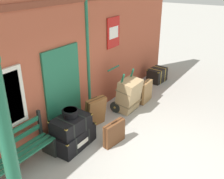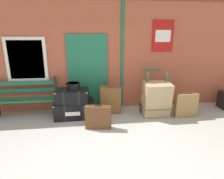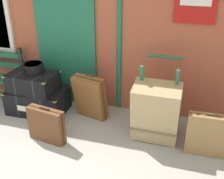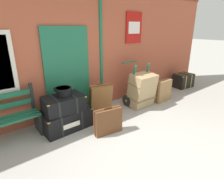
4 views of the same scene
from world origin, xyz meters
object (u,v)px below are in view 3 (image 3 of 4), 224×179
object	(u,v)px
steamer_trunk_middle	(33,82)
suitcase_tan	(208,135)
porters_trolley	(157,117)
large_brown_trunk	(156,112)
suitcase_oxblood	(47,125)
suitcase_umber	(90,97)
round_hatbox	(34,68)
steamer_trunk_base	(38,100)

from	to	relation	value
steamer_trunk_middle	suitcase_tan	distance (m)	2.94
porters_trolley	large_brown_trunk	bearing A→B (deg)	-90.00
large_brown_trunk	porters_trolley	bearing A→B (deg)	90.00
porters_trolley	suitcase_tan	world-z (taller)	porters_trolley
suitcase_oxblood	large_brown_trunk	bearing A→B (deg)	18.52
large_brown_trunk	suitcase_oxblood	xyz separation A→B (m)	(-1.54, -0.52, -0.20)
suitcase_umber	porters_trolley	bearing A→B (deg)	-5.65
round_hatbox	suitcase_tan	bearing A→B (deg)	-7.40
steamer_trunk_middle	round_hatbox	size ratio (longest dim) A/B	2.33
suitcase_umber	suitcase_oxblood	xyz separation A→B (m)	(-0.39, -0.81, -0.12)
round_hatbox	suitcase_tan	world-z (taller)	round_hatbox
steamer_trunk_base	suitcase_oxblood	xyz separation A→B (m)	(0.58, -0.75, 0.06)
steamer_trunk_base	suitcase_umber	size ratio (longest dim) A/B	1.30
steamer_trunk_base	steamer_trunk_middle	world-z (taller)	steamer_trunk_middle
steamer_trunk_middle	large_brown_trunk	xyz separation A→B (m)	(2.15, -0.20, -0.11)
large_brown_trunk	suitcase_tan	distance (m)	0.78
round_hatbox	suitcase_umber	bearing A→B (deg)	4.36
steamer_trunk_middle	suitcase_umber	bearing A→B (deg)	5.52
steamer_trunk_base	large_brown_trunk	world-z (taller)	large_brown_trunk
round_hatbox	suitcase_umber	size ratio (longest dim) A/B	0.45
suitcase_tan	suitcase_oxblood	world-z (taller)	suitcase_tan
steamer_trunk_middle	suitcase_oxblood	size ratio (longest dim) A/B	1.39
steamer_trunk_base	porters_trolley	world-z (taller)	porters_trolley
large_brown_trunk	suitcase_oxblood	size ratio (longest dim) A/B	1.55
steamer_trunk_base	suitcase_umber	xyz separation A→B (m)	(0.97, 0.06, 0.18)
large_brown_trunk	suitcase_umber	distance (m)	1.20
large_brown_trunk	suitcase_oxblood	bearing A→B (deg)	-161.48
steamer_trunk_middle	large_brown_trunk	distance (m)	2.17
steamer_trunk_base	steamer_trunk_middle	xyz separation A→B (m)	(-0.03, -0.04, 0.37)
porters_trolley	suitcase_umber	bearing A→B (deg)	174.35
porters_trolley	round_hatbox	bearing A→B (deg)	178.89
suitcase_tan	suitcase_oxblood	size ratio (longest dim) A/B	1.11
suitcase_tan	suitcase_oxblood	bearing A→B (deg)	-170.98
round_hatbox	large_brown_trunk	bearing A→B (deg)	-5.94
porters_trolley	suitcase_oxblood	world-z (taller)	porters_trolley
suitcase_oxblood	steamer_trunk_base	bearing A→B (deg)	127.67
porters_trolley	suitcase_tan	size ratio (longest dim) A/B	1.76
round_hatbox	suitcase_tan	xyz separation A→B (m)	(2.87, -0.37, -0.53)
steamer_trunk_base	round_hatbox	distance (m)	0.63
steamer_trunk_middle	porters_trolley	bearing A→B (deg)	-0.47
suitcase_oxblood	round_hatbox	bearing A→B (deg)	127.86
steamer_trunk_middle	suitcase_umber	distance (m)	1.02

